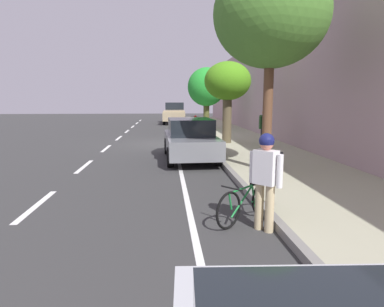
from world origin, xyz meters
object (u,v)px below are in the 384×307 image
at_px(street_tree_near_cyclist, 271,15).
at_px(pedestrian_on_phone, 264,126).
at_px(fire_hydrant, 195,121).
at_px(street_tree_mid_block, 228,83).
at_px(bicycle_at_curb, 246,202).
at_px(parked_sedan_grey_second, 190,139).
at_px(parked_pickup_tan_mid, 175,114).
at_px(cyclist_with_backpack, 267,172).
at_px(street_tree_far_end, 207,87).

xyz_separation_m(street_tree_near_cyclist, pedestrian_on_phone, (1.35, 4.81, -3.46)).
distance_m(pedestrian_on_phone, fire_hydrant, 12.36).
bearing_deg(street_tree_mid_block, bicycle_at_curb, -98.34).
relative_size(parked_sedan_grey_second, street_tree_near_cyclist, 0.76).
bearing_deg(street_tree_near_cyclist, fire_hydrant, 92.01).
xyz_separation_m(parked_pickup_tan_mid, street_tree_near_cyclist, (2.11, -22.07, 3.63)).
height_order(parked_pickup_tan_mid, bicycle_at_curb, parked_pickup_tan_mid).
bearing_deg(street_tree_mid_block, parked_sedan_grey_second, -119.14).
distance_m(street_tree_near_cyclist, pedestrian_on_phone, 6.08).
bearing_deg(street_tree_mid_block, cyclist_with_backpack, -96.84).
bearing_deg(street_tree_far_end, street_tree_near_cyclist, -90.00).
bearing_deg(street_tree_mid_block, parked_pickup_tan_mid, 97.68).
bearing_deg(bicycle_at_curb, street_tree_far_end, 85.37).
distance_m(bicycle_at_curb, street_tree_mid_block, 10.62).
distance_m(bicycle_at_curb, fire_hydrant, 20.78).
distance_m(bicycle_at_curb, pedestrian_on_phone, 9.05).
xyz_separation_m(street_tree_mid_block, pedestrian_on_phone, (1.35, -1.61, -1.94)).
relative_size(bicycle_at_curb, street_tree_near_cyclist, 0.22).
height_order(parked_sedan_grey_second, fire_hydrant, parked_sedan_grey_second).
xyz_separation_m(parked_sedan_grey_second, fire_hydrant, (1.45, 14.24, -0.18)).
bearing_deg(street_tree_mid_block, fire_hydrant, 93.23).
bearing_deg(fire_hydrant, street_tree_near_cyclist, -87.99).
height_order(parked_sedan_grey_second, cyclist_with_backpack, cyclist_with_backpack).
relative_size(cyclist_with_backpack, pedestrian_on_phone, 1.03).
bearing_deg(bicycle_at_curb, parked_sedan_grey_second, 94.85).
relative_size(street_tree_near_cyclist, street_tree_mid_block, 1.53).
bearing_deg(parked_pickup_tan_mid, street_tree_mid_block, -82.32).
bearing_deg(parked_sedan_grey_second, parked_pickup_tan_mid, 90.19).
xyz_separation_m(pedestrian_on_phone, fire_hydrant, (-1.95, 12.19, -0.49)).
xyz_separation_m(parked_sedan_grey_second, pedestrian_on_phone, (3.40, 2.05, 0.32)).
bearing_deg(street_tree_mid_block, street_tree_near_cyclist, -90.00).
height_order(cyclist_with_backpack, street_tree_far_end, street_tree_far_end).
bearing_deg(parked_pickup_tan_mid, cyclist_with_backpack, -88.17).
relative_size(street_tree_mid_block, pedestrian_on_phone, 2.36).
bearing_deg(parked_pickup_tan_mid, parked_sedan_grey_second, -89.81).
distance_m(street_tree_near_cyclist, street_tree_mid_block, 6.60).
height_order(street_tree_near_cyclist, street_tree_far_end, street_tree_near_cyclist).
height_order(bicycle_at_curb, cyclist_with_backpack, cyclist_with_backpack).
bearing_deg(street_tree_near_cyclist, bicycle_at_curb, -111.64).
distance_m(bicycle_at_curb, street_tree_far_end, 18.69).
xyz_separation_m(parked_pickup_tan_mid, street_tree_mid_block, (2.11, -15.65, 2.11)).
bearing_deg(parked_pickup_tan_mid, street_tree_far_end, -74.09).
relative_size(cyclist_with_backpack, street_tree_mid_block, 0.43).
xyz_separation_m(parked_sedan_grey_second, street_tree_mid_block, (2.04, 3.67, 2.25)).
distance_m(parked_sedan_grey_second, street_tree_far_end, 12.31).
relative_size(cyclist_with_backpack, street_tree_far_end, 0.38).
height_order(cyclist_with_backpack, street_tree_mid_block, street_tree_mid_block).
bearing_deg(cyclist_with_backpack, parked_sedan_grey_second, 96.34).
height_order(parked_sedan_grey_second, parked_pickup_tan_mid, parked_pickup_tan_mid).
relative_size(parked_sedan_grey_second, bicycle_at_curb, 3.40).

